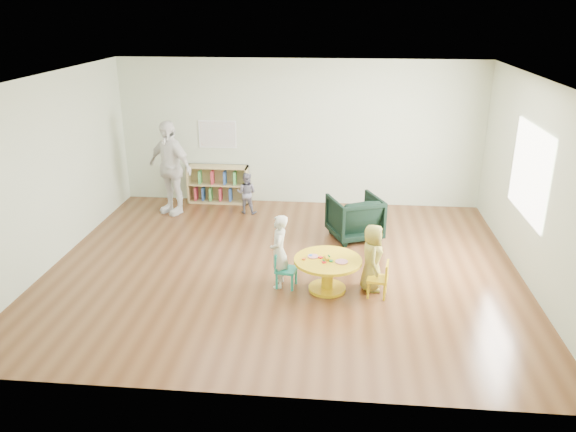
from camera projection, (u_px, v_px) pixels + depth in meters
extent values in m
plane|color=#54311A|center=(283.00, 267.00, 8.50)|extent=(7.00, 7.00, 0.00)
cube|color=white|center=(283.00, 82.00, 7.53)|extent=(7.00, 6.00, 0.10)
cube|color=beige|center=(299.00, 133.00, 10.80)|extent=(7.00, 0.10, 2.80)
cube|color=beige|center=(250.00, 272.00, 5.21)|extent=(7.00, 0.10, 2.80)
cube|color=beige|center=(49.00, 172.00, 8.32)|extent=(0.10, 6.00, 2.80)
cube|color=beige|center=(537.00, 185.00, 7.70)|extent=(0.10, 6.00, 2.80)
cube|color=white|center=(529.00, 172.00, 7.94)|extent=(0.02, 1.60, 1.30)
cylinder|color=gold|center=(327.00, 276.00, 7.75)|extent=(0.17, 0.17, 0.43)
cylinder|color=gold|center=(327.00, 288.00, 7.82)|extent=(0.52, 0.52, 0.04)
cylinder|color=gold|center=(328.00, 260.00, 7.67)|extent=(0.93, 0.93, 0.04)
cylinder|color=#D47A7E|center=(313.00, 256.00, 7.72)|extent=(0.15, 0.15, 0.02)
cylinder|color=#D47A7E|center=(342.00, 262.00, 7.56)|extent=(0.17, 0.17, 0.02)
cylinder|color=gold|center=(326.00, 258.00, 7.63)|extent=(0.09, 0.13, 0.04)
cylinder|color=#136A2D|center=(324.00, 261.00, 7.56)|extent=(0.04, 0.05, 0.02)
cylinder|color=#136A2D|center=(329.00, 256.00, 7.70)|extent=(0.04, 0.05, 0.02)
cube|color=red|center=(321.00, 257.00, 7.69)|extent=(0.07, 0.07, 0.02)
cube|color=#DD5712|center=(304.00, 259.00, 7.64)|extent=(0.05, 0.06, 0.02)
cube|color=blue|center=(311.00, 256.00, 7.74)|extent=(0.05, 0.05, 0.02)
cube|color=#136A2D|center=(331.00, 261.00, 7.58)|extent=(0.05, 0.06, 0.02)
cube|color=red|center=(324.00, 262.00, 7.55)|extent=(0.06, 0.06, 0.02)
cube|color=#198D76|center=(286.00, 270.00, 7.82)|extent=(0.32, 0.32, 0.04)
cube|color=#198D76|center=(278.00, 260.00, 7.81)|extent=(0.08, 0.28, 0.24)
cylinder|color=#198D76|center=(281.00, 274.00, 8.00)|extent=(0.03, 0.03, 0.24)
cylinder|color=#198D76|center=(277.00, 281.00, 7.80)|extent=(0.03, 0.03, 0.24)
cylinder|color=#198D76|center=(296.00, 276.00, 7.95)|extent=(0.03, 0.03, 0.24)
cylinder|color=#198D76|center=(292.00, 283.00, 7.75)|extent=(0.03, 0.03, 0.24)
cube|color=gold|center=(378.00, 279.00, 7.58)|extent=(0.31, 0.31, 0.04)
cube|color=gold|center=(387.00, 271.00, 7.50)|extent=(0.07, 0.27, 0.23)
cylinder|color=gold|center=(384.00, 292.00, 7.50)|extent=(0.03, 0.03, 0.23)
cylinder|color=gold|center=(386.00, 285.00, 7.70)|extent=(0.03, 0.03, 0.23)
cylinder|color=gold|center=(368.00, 291.00, 7.55)|extent=(0.03, 0.03, 0.23)
cylinder|color=gold|center=(370.00, 283.00, 7.75)|extent=(0.03, 0.03, 0.23)
cube|color=tan|center=(189.00, 183.00, 11.20)|extent=(0.03, 0.30, 0.75)
cube|color=tan|center=(247.00, 185.00, 11.10)|extent=(0.03, 0.30, 0.75)
cube|color=tan|center=(219.00, 201.00, 11.27)|extent=(1.20, 0.30, 0.03)
cube|color=tan|center=(217.00, 167.00, 11.02)|extent=(1.20, 0.30, 0.03)
cube|color=tan|center=(218.00, 184.00, 11.15)|extent=(1.14, 0.28, 0.03)
cube|color=tan|center=(220.00, 182.00, 11.28)|extent=(1.20, 0.02, 0.75)
cube|color=#CB3646|center=(196.00, 193.00, 11.24)|extent=(0.04, 0.18, 0.26)
cube|color=#2C519A|center=(204.00, 193.00, 11.22)|extent=(0.04, 0.18, 0.26)
cube|color=#55B95D|center=(211.00, 194.00, 11.21)|extent=(0.04, 0.18, 0.26)
cube|color=#CB3646|center=(221.00, 194.00, 11.19)|extent=(0.04, 0.18, 0.26)
cube|color=#2C519A|center=(231.00, 194.00, 11.18)|extent=(0.04, 0.18, 0.26)
cube|color=#55B95D|center=(200.00, 177.00, 11.11)|extent=(0.04, 0.18, 0.26)
cube|color=#CB3646|center=(213.00, 177.00, 11.08)|extent=(0.04, 0.18, 0.26)
cube|color=#2C519A|center=(225.00, 178.00, 11.06)|extent=(0.04, 0.18, 0.26)
cube|color=#55B95D|center=(235.00, 178.00, 11.04)|extent=(0.04, 0.18, 0.26)
cube|color=white|center=(218.00, 134.00, 10.95)|extent=(0.74, 0.01, 0.54)
cube|color=#F24633|center=(217.00, 134.00, 10.94)|extent=(0.70, 0.00, 0.50)
imported|color=black|center=(355.00, 217.00, 9.44)|extent=(1.03, 1.05, 0.74)
imported|color=silver|center=(279.00, 251.00, 7.76)|extent=(0.26, 0.39, 1.05)
imported|color=yellow|center=(372.00, 258.00, 7.68)|extent=(0.31, 0.47, 0.96)
imported|color=#18173B|center=(247.00, 193.00, 10.56)|extent=(0.42, 0.35, 0.79)
imported|color=white|center=(170.00, 167.00, 10.43)|extent=(1.11, 0.88, 1.77)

